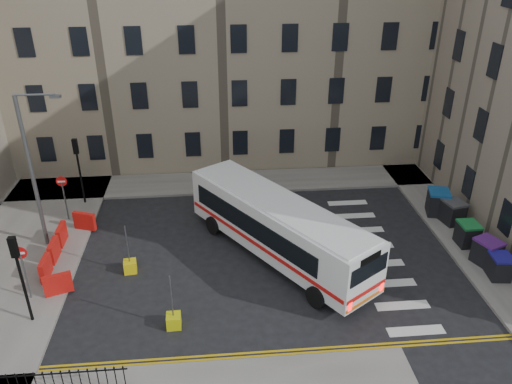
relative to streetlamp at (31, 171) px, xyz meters
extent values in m
plane|color=black|center=(13.00, -2.00, -4.34)|extent=(120.00, 120.00, 0.00)
cube|color=slate|center=(7.00, 6.60, -4.26)|extent=(36.00, 3.20, 0.15)
cube|color=slate|center=(22.00, 2.00, -4.26)|extent=(2.40, 26.00, 0.15)
cube|color=slate|center=(-1.00, -1.00, -4.26)|extent=(6.00, 22.00, 0.15)
cube|color=gray|center=(6.00, 13.50, 3.66)|extent=(38.00, 10.50, 16.00)
cylinder|color=black|center=(1.00, 4.50, -2.59)|extent=(0.12, 0.12, 3.20)
cube|color=black|center=(1.00, 4.50, -0.54)|extent=(0.28, 0.22, 0.90)
cylinder|color=black|center=(1.00, -6.00, -2.59)|extent=(0.12, 0.12, 3.20)
cube|color=black|center=(1.00, -6.00, -0.54)|extent=(0.28, 0.22, 0.90)
cylinder|color=#595B5E|center=(0.00, 0.00, -0.19)|extent=(0.20, 0.20, 8.00)
cube|color=#595B5E|center=(0.00, 0.00, 3.88)|extent=(0.50, 0.22, 0.14)
cylinder|color=#595B5E|center=(0.50, 2.50, -2.99)|extent=(0.08, 0.08, 2.40)
cube|color=red|center=(0.50, 2.50, -1.49)|extent=(0.60, 0.04, 0.60)
cylinder|color=#595B5E|center=(0.50, -4.50, -2.99)|extent=(0.08, 0.08, 2.40)
cube|color=red|center=(0.50, -4.50, -1.49)|extent=(0.60, 0.04, 0.60)
cube|color=red|center=(0.80, -3.00, -3.69)|extent=(0.25, 1.25, 1.00)
cube|color=red|center=(0.80, -1.50, -3.69)|extent=(0.25, 1.25, 1.00)
cube|color=red|center=(0.80, 0.00, -3.69)|extent=(0.25, 1.25, 1.00)
cube|color=red|center=(1.70, 1.30, -3.69)|extent=(1.26, 0.66, 1.00)
cube|color=red|center=(1.70, -4.30, -3.69)|extent=(1.26, 0.66, 1.00)
cube|color=black|center=(1.75, -10.20, -3.07)|extent=(7.80, 0.04, 0.04)
cube|color=white|center=(11.96, -2.04, -2.53)|extent=(8.50, 10.87, 2.58)
cube|color=black|center=(10.59, -2.34, -2.32)|extent=(5.14, 7.57, 1.03)
cube|color=black|center=(12.75, -0.88, -2.32)|extent=(5.14, 7.57, 1.03)
cube|color=black|center=(8.77, 2.68, -2.27)|extent=(1.92, 1.32, 1.14)
cube|color=black|center=(15.15, -6.76, -2.01)|extent=(1.92, 1.32, 0.83)
cube|color=red|center=(10.88, -2.77, -3.15)|extent=(6.28, 9.27, 0.19)
cube|color=red|center=(13.04, -1.31, -3.15)|extent=(6.28, 9.27, 0.19)
cube|color=#FF0C0C|center=(14.29, -7.34, -3.41)|extent=(0.22, 0.17, 0.41)
cube|color=#FF0C0C|center=(16.01, -6.19, -3.41)|extent=(0.22, 0.17, 0.41)
cylinder|color=black|center=(8.75, 0.41, -3.82)|extent=(0.82, 1.02, 1.03)
cylinder|color=black|center=(10.89, 1.85, -3.82)|extent=(0.82, 1.02, 1.03)
cylinder|color=black|center=(13.14, -6.10, -3.82)|extent=(0.82, 1.02, 1.03)
cylinder|color=black|center=(15.28, -4.66, -3.82)|extent=(0.82, 1.02, 1.03)
cube|color=black|center=(22.13, -4.96, -3.65)|extent=(0.99, 1.12, 1.08)
cube|color=navy|center=(22.13, -4.96, -3.05)|extent=(1.05, 1.17, 0.11)
cube|color=black|center=(22.10, -3.82, -3.59)|extent=(1.34, 1.43, 1.19)
cube|color=#4E1D6D|center=(22.10, -3.82, -2.93)|extent=(1.41, 1.50, 0.12)
cube|color=black|center=(21.95, -2.09, -3.62)|extent=(0.96, 1.10, 1.14)
cube|color=#197134|center=(21.95, -2.09, -2.99)|extent=(1.01, 1.15, 0.12)
cube|color=black|center=(22.18, 0.15, -3.58)|extent=(1.21, 1.33, 1.20)
cube|color=#3B3B3E|center=(22.18, 0.15, -2.92)|extent=(1.27, 1.39, 0.13)
cube|color=black|center=(21.74, 1.22, -3.53)|extent=(1.37, 1.50, 1.32)
cube|color=navy|center=(21.74, 1.22, -2.80)|extent=(1.44, 1.57, 0.14)
cube|color=yellow|center=(4.66, -2.73, -4.04)|extent=(0.67, 0.67, 0.60)
cube|color=#C2C20B|center=(6.98, -6.81, -4.04)|extent=(0.62, 0.62, 0.60)
camera|label=1|loc=(8.94, -23.09, 10.27)|focal=35.00mm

